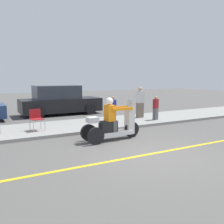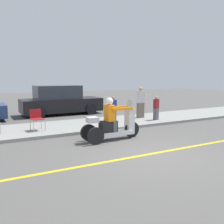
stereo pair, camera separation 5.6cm
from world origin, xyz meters
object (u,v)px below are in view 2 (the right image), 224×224
Objects in this scene: folding_chair_set_back at (37,117)px; spectator_far_back at (141,103)px; motorcycle_trike at (112,125)px; parked_car_lot_center at (60,101)px; spectator_with_child at (113,110)px; spectator_near_curb at (156,108)px.

spectator_far_back is at bearing 6.31° from folding_chair_set_back.
parked_car_lot_center is (0.16, 6.69, 0.25)m from motorcycle_trike.
spectator_with_child is at bearing -1.54° from folding_chair_set_back.
parked_car_lot_center is (-3.34, 4.68, 0.11)m from spectator_near_curb.
spectator_far_back is 0.34× the size of parked_car_lot_center.
spectator_with_child is (1.26, 2.25, 0.16)m from motorcycle_trike.
spectator_far_back is at bearing 106.94° from spectator_near_curb.
spectator_near_curb is at bearing -6.09° from spectator_with_child.
motorcycle_trike is 3.14m from folding_chair_set_back.
folding_chair_set_back is 4.91m from parked_car_lot_center.
parked_car_lot_center reaches higher than spectator_with_child.
folding_chair_set_back is at bearing 131.87° from motorcycle_trike.
spectator_far_back is (1.96, 0.68, 0.17)m from spectator_with_child.
parked_car_lot_center is at bearing 62.58° from folding_chair_set_back.
parked_car_lot_center reaches higher than motorcycle_trike.
parked_car_lot_center is (-3.06, 3.76, -0.08)m from spectator_far_back.
spectator_far_back reaches higher than folding_chair_set_back.
folding_chair_set_back is at bearing -117.42° from parked_car_lot_center.
motorcycle_trike is at bearing -91.39° from parked_car_lot_center.
spectator_near_curb is at bearing -73.06° from spectator_far_back.
spectator_far_back is 5.36m from folding_chair_set_back.
spectator_with_child is 4.58m from parked_car_lot_center.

